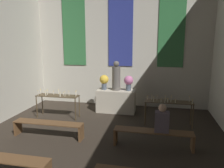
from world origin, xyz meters
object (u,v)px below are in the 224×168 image
altar (116,101)px  statue (116,77)px  flower_vase_right (129,82)px  pew_second_left (1,163)px  flower_vase_left (104,81)px  candle_rack_left (58,98)px  pew_back_right (153,135)px  pew_back_left (48,126)px  candle_rack_right (169,104)px  person_seated (162,120)px

altar → statue: statue is taller
flower_vase_right → pew_second_left: bearing=-112.9°
flower_vase_left → candle_rack_left: flower_vase_left is taller
candle_rack_left → pew_second_left: 3.61m
altar → pew_back_right: bearing=-61.1°
flower_vase_left → pew_second_left: flower_vase_left is taller
flower_vase_right → altar: bearing=180.0°
statue → candle_rack_left: bearing=-150.7°
flower_vase_right → pew_back_left: (-1.96, -2.68, -0.89)m
flower_vase_right → candle_rack_right: 1.88m
flower_vase_left → pew_back_left: 3.00m
statue → pew_back_left: (-1.48, -2.68, -1.05)m
candle_rack_left → person_seated: (3.63, -1.60, 0.04)m
altar → pew_second_left: altar is taller
statue → flower_vase_right: bearing=-0.0°
statue → pew_back_right: 3.24m
person_seated → statue: bearing=122.2°
candle_rack_right → pew_back_right: 1.71m
altar → flower_vase_left: (-0.48, 0.00, 0.78)m
flower_vase_right → pew_back_right: flower_vase_right is taller
candle_rack_right → pew_back_left: (-3.41, -1.60, -0.40)m
pew_back_left → statue: bearing=61.1°
candle_rack_right → pew_back_left: size_ratio=0.75×
flower_vase_left → statue: bearing=0.0°
altar → statue: size_ratio=1.31×
candle_rack_left → pew_back_left: size_ratio=0.75×
altar → statue: (0.00, 0.00, 0.95)m
altar → pew_back_right: (1.48, -2.68, -0.10)m
statue → pew_back_left: size_ratio=0.55×
statue → candle_rack_right: (1.93, -1.08, -0.65)m
pew_back_right → altar: bearing=118.9°
pew_back_left → flower_vase_right: bearing=53.8°
candle_rack_left → altar: bearing=29.3°
pew_second_left → pew_back_left: 1.96m
candle_rack_right → pew_back_left: candle_rack_right is taller
pew_back_left → flower_vase_left: bearing=69.5°
pew_back_right → candle_rack_right: bearing=74.5°
altar → candle_rack_right: size_ratio=0.97×
altar → flower_vase_right: (0.48, 0.00, 0.78)m
flower_vase_left → person_seated: bearing=-51.0°
flower_vase_right → candle_rack_left: (-2.42, -1.08, -0.49)m
candle_rack_left → pew_back_left: (0.45, -1.60, -0.40)m
candle_rack_left → pew_back_right: (3.42, -1.60, -0.40)m
statue → pew_back_right: size_ratio=0.55×
flower_vase_left → person_seated: size_ratio=0.79×
statue → flower_vase_right: (0.48, -0.00, -0.16)m
person_seated → flower_vase_left: bearing=129.0°
flower_vase_right → pew_back_right: (1.00, -2.68, -0.89)m
altar → pew_back_left: (-1.48, -2.68, -0.10)m
candle_rack_right → pew_second_left: bearing=-133.8°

